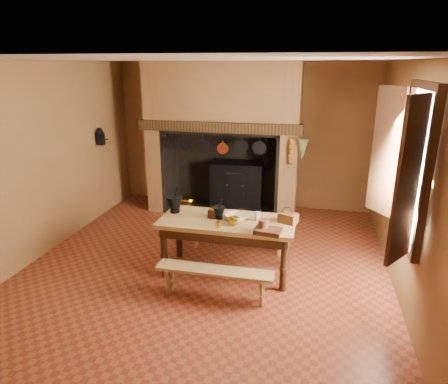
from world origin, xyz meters
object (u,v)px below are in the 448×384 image
Objects in this scene: coffee_grinder at (214,213)px; mixing_bowl at (237,217)px; bench_front at (215,277)px; iron_range at (238,185)px; work_table at (227,228)px; wicker_basket at (288,217)px.

mixing_bowl is (0.32, 0.01, -0.03)m from coffee_grinder.
bench_front is 4.71× the size of mixing_bowl.
mixing_bowl is at bearing 17.11° from coffee_grinder.
bench_front is (0.36, -3.25, -0.18)m from iron_range.
coffee_grinder is (-0.19, 0.04, 0.19)m from work_table.
iron_range is 2.60m from work_table.
wicker_basket is (1.15, -2.49, 0.36)m from iron_range.
work_table is (0.36, -2.57, 0.17)m from iron_range.
coffee_grinder is at bearing 169.63° from work_table.
coffee_grinder is (0.16, -2.54, 0.36)m from iron_range.
iron_range is at bearing 109.62° from coffee_grinder.
iron_range reaches higher than mixing_bowl.
work_table is at bearing -161.95° from mixing_bowl.
work_table is 5.90× the size of mixing_bowl.
bench_front is at bearing -58.86° from coffee_grinder.
mixing_bowl is (0.13, 0.72, 0.51)m from bench_front.
work_table is 0.82m from wicker_basket.
coffee_grinder is 0.60× the size of mixing_bowl.
bench_front is at bearing -83.72° from iron_range.
iron_range is 5.89× the size of wicker_basket.
coffee_grinder reaches higher than bench_front.
coffee_grinder is 0.99m from wicker_basket.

